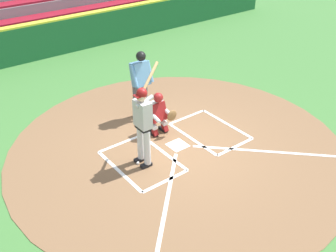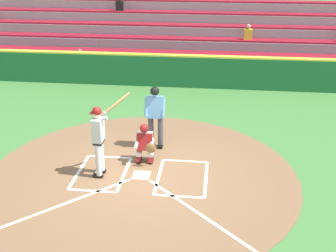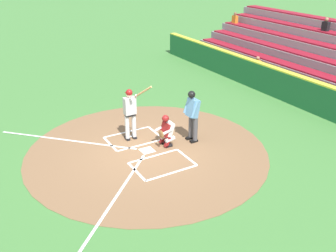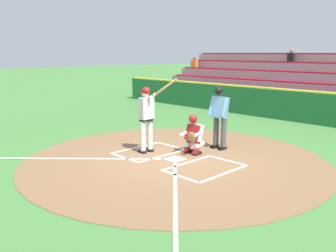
# 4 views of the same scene
# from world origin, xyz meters

# --- Properties ---
(ground_plane) EXTENTS (120.00, 120.00, 0.00)m
(ground_plane) POSITION_xyz_m (0.00, 0.00, 0.00)
(ground_plane) COLOR #427A38
(dirt_circle) EXTENTS (8.00, 8.00, 0.01)m
(dirt_circle) POSITION_xyz_m (0.00, 0.00, 0.01)
(dirt_circle) COLOR brown
(dirt_circle) RESTS_ON ground
(home_plate_and_chalk) EXTENTS (7.93, 4.91, 0.01)m
(home_plate_and_chalk) POSITION_xyz_m (0.00, 0.88, 0.01)
(home_plate_and_chalk) COLOR white
(home_plate_and_chalk) RESTS_ON dirt_circle
(batter) EXTENTS (0.93, 0.70, 2.13)m
(batter) POSITION_xyz_m (1.03, 0.09, 1.10)
(batter) COLOR silver
(batter) RESTS_ON ground
(catcher) EXTENTS (0.59, 0.60, 1.13)m
(catcher) POSITION_xyz_m (0.02, -0.74, 0.59)
(catcher) COLOR black
(catcher) RESTS_ON ground
(plate_umpire) EXTENTS (0.58, 0.41, 1.86)m
(plate_umpire) POSITION_xyz_m (-0.13, -1.70, 1.08)
(plate_umpire) COLOR #4C4C51
(plate_umpire) RESTS_ON ground
(baseball) EXTENTS (0.07, 0.07, 0.07)m
(baseball) POSITION_xyz_m (1.18, 0.04, 0.04)
(baseball) COLOR white
(baseball) RESTS_ON ground
(backstop_wall) EXTENTS (22.00, 0.36, 1.31)m
(backstop_wall) POSITION_xyz_m (0.00, -7.50, 0.65)
(backstop_wall) COLOR #1E6033
(backstop_wall) RESTS_ON ground
(bleacher_stand) EXTENTS (20.00, 5.10, 3.00)m
(bleacher_stand) POSITION_xyz_m (-0.00, -11.33, 1.00)
(bleacher_stand) COLOR gray
(bleacher_stand) RESTS_ON ground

